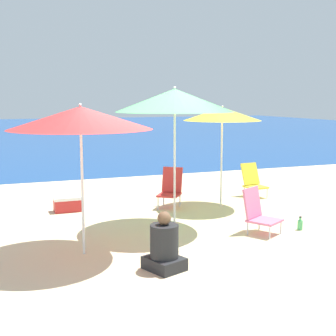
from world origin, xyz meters
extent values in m
plane|color=beige|center=(0.00, 0.00, 0.00)|extent=(60.00, 60.00, 0.00)
cube|color=#19478C|center=(0.00, 25.72, 0.00)|extent=(60.00, 40.00, 0.01)
cylinder|color=white|center=(0.44, 0.49, 0.97)|extent=(0.04, 0.04, 1.93)
cone|color=#47B756|center=(0.44, 0.49, 2.12)|extent=(1.93, 1.93, 0.37)
sphere|color=white|center=(0.44, 0.49, 2.32)|extent=(0.04, 0.04, 0.04)
cylinder|color=white|center=(1.88, 1.63, 0.86)|extent=(0.04, 0.04, 1.72)
cone|color=yellow|center=(1.88, 1.63, 1.85)|extent=(1.53, 1.53, 0.25)
sphere|color=white|center=(1.88, 1.63, 1.99)|extent=(0.04, 0.04, 0.04)
cylinder|color=white|center=(-1.24, -0.31, 0.87)|extent=(0.04, 0.04, 1.74)
cone|color=red|center=(-1.24, -0.31, 1.89)|extent=(1.95, 1.95, 0.31)
sphere|color=white|center=(-1.24, -0.31, 2.06)|extent=(0.04, 0.04, 0.04)
cylinder|color=silver|center=(2.84, 1.92, 0.11)|extent=(0.02, 0.02, 0.21)
cylinder|color=silver|center=(3.18, 1.95, 0.11)|extent=(0.02, 0.02, 0.21)
cylinder|color=silver|center=(2.80, 2.28, 0.11)|extent=(0.02, 0.02, 0.21)
cylinder|color=silver|center=(3.14, 2.32, 0.11)|extent=(0.02, 0.02, 0.21)
cube|color=yellow|center=(2.99, 2.12, 0.23)|extent=(0.44, 0.47, 0.04)
cube|color=yellow|center=(2.97, 2.33, 0.49)|extent=(0.42, 0.25, 0.47)
cylinder|color=silver|center=(1.56, -0.64, 0.10)|extent=(0.02, 0.02, 0.20)
cylinder|color=silver|center=(1.90, -0.45, 0.10)|extent=(0.02, 0.02, 0.20)
cylinder|color=silver|center=(1.37, -0.31, 0.10)|extent=(0.02, 0.02, 0.20)
cylinder|color=silver|center=(1.70, -0.11, 0.10)|extent=(0.02, 0.02, 0.20)
cube|color=pink|center=(1.63, -0.38, 0.22)|extent=(0.62, 0.62, 0.04)
cube|color=pink|center=(1.52, -0.18, 0.49)|extent=(0.46, 0.34, 0.49)
cylinder|color=silver|center=(0.60, 1.79, 0.13)|extent=(0.02, 0.02, 0.25)
cylinder|color=silver|center=(0.87, 1.58, 0.13)|extent=(0.02, 0.02, 0.25)
cylinder|color=silver|center=(0.83, 2.09, 0.13)|extent=(0.02, 0.02, 0.25)
cylinder|color=silver|center=(1.10, 1.88, 0.13)|extent=(0.02, 0.02, 0.25)
cube|color=red|center=(0.85, 1.83, 0.27)|extent=(0.59, 0.60, 0.04)
cube|color=red|center=(0.99, 2.01, 0.54)|extent=(0.41, 0.36, 0.50)
cube|color=#262628|center=(-0.40, -1.27, 0.08)|extent=(0.54, 0.58, 0.16)
cylinder|color=#262628|center=(-0.40, -1.27, 0.37)|extent=(0.36, 0.36, 0.42)
sphere|color=brown|center=(-0.40, -1.27, 0.67)|extent=(0.17, 0.17, 0.17)
cylinder|color=#4CB266|center=(2.32, -0.38, 0.08)|extent=(0.09, 0.09, 0.16)
cylinder|color=#4CB266|center=(2.32, -0.38, 0.18)|extent=(0.04, 0.04, 0.05)
cylinder|color=black|center=(2.32, -0.38, 0.22)|extent=(0.04, 0.04, 0.02)
cube|color=#B72828|center=(-1.07, 2.29, 0.11)|extent=(0.50, 0.31, 0.23)
cube|color=white|center=(-1.07, 2.29, 0.26)|extent=(0.51, 0.32, 0.06)
camera|label=1|loc=(-2.37, -6.59, 2.14)|focal=50.00mm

